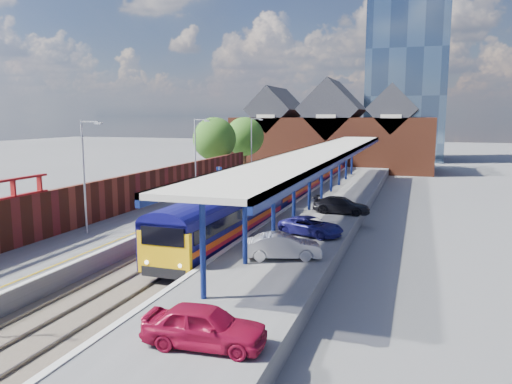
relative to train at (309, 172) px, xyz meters
The scene contains 23 objects.
ground 4.72m from the train, 110.76° to the right, with size 240.00×240.00×0.00m, color #5B5B5E.
ballast_bed 14.17m from the train, 96.11° to the right, with size 6.00×76.00×0.06m, color #473D33.
rails 14.16m from the train, 96.11° to the right, with size 4.51×76.00×0.14m.
left_platform 15.68m from the train, 116.64° to the right, with size 5.00×76.00×1.00m, color #565659.
right_platform 14.74m from the train, 72.08° to the right, with size 6.00×76.00×1.00m, color #565659.
coping_left 14.73m from the train, 108.42° to the right, with size 0.30×76.00×0.05m, color silver.
coping_right 14.08m from the train, 83.22° to the right, with size 0.30×76.00×0.05m, color silver.
yellow_line 14.94m from the train, 110.61° to the right, with size 0.14×76.00×0.01m, color yellow.
train is the anchor object (origin of this frame).
canopy 13.02m from the train, 71.59° to the right, with size 4.50×52.00×4.48m.
lamp_post_b 29.16m from the train, 105.70° to the right, with size 1.48×0.18×7.00m.
lamp_post_c 14.58m from the train, 123.34° to the right, with size 1.48×0.18×7.00m.
lamp_post_d 9.30m from the train, 152.67° to the left, with size 1.48×0.18×7.00m.
platform_sign 11.89m from the train, 123.15° to the right, with size 0.55×0.08×2.50m.
brick_wall 22.55m from the train, 115.18° to the right, with size 0.35×50.00×3.86m.
station_building 24.33m from the train, 93.55° to the left, with size 30.00×12.12×13.78m.
glass_tower 50.21m from the train, 79.54° to the left, with size 14.20×14.20×40.30m.
tree_near 12.43m from the train, behind, with size 5.20×5.20×8.10m.
tree_far 15.08m from the train, 137.41° to the left, with size 5.20×5.20×8.10m.
parked_car_red 40.12m from the train, 82.46° to the right, with size 1.60×3.99×1.36m, color maroon.
parked_car_silver 29.91m from the train, 80.30° to the right, with size 1.36×3.91×1.29m, color #B7B6BB.
parked_car_dark 17.61m from the train, 69.83° to the right, with size 1.73×4.26×1.24m, color black.
parked_car_blue 24.63m from the train, 77.42° to the right, with size 1.86×4.03×1.12m, color navy.
Camera 1 is at (12.95, -19.49, 8.23)m, focal length 35.00 mm.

